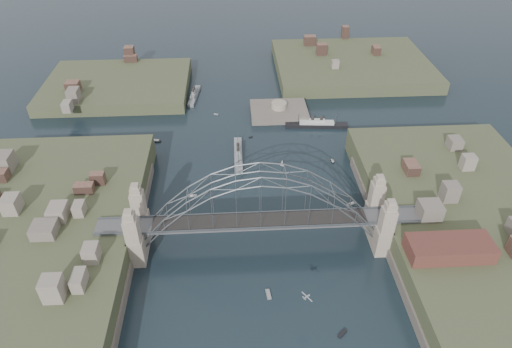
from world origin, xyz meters
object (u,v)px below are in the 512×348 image
object	(u,v)px
naval_cruiser_far	(194,95)
ocean_liner	(317,125)
naval_cruiser_near	(238,154)
bridge	(260,209)
wharf_shed	(450,248)
fort_island	(279,116)

from	to	relation	value
naval_cruiser_far	ocean_liner	bearing A→B (deg)	-29.54
naval_cruiser_near	naval_cruiser_far	world-z (taller)	naval_cruiser_near
naval_cruiser_near	bridge	bearing A→B (deg)	-83.60
naval_cruiser_far	wharf_shed	bearing A→B (deg)	-56.82
wharf_shed	ocean_liner	world-z (taller)	wharf_shed
bridge	naval_cruiser_near	distance (m)	43.75
wharf_shed	naval_cruiser_near	bearing A→B (deg)	131.03
fort_island	naval_cruiser_near	xyz separation A→B (m)	(-16.71, -28.02, 1.27)
naval_cruiser_near	fort_island	bearing A→B (deg)	59.19
naval_cruiser_near	naval_cruiser_far	xyz separation A→B (m)	(-17.27, 44.92, -0.00)
fort_island	naval_cruiser_far	size ratio (longest dim) A/B	1.23
naval_cruiser_far	bridge	bearing A→B (deg)	-75.81
ocean_liner	naval_cruiser_near	bearing A→B (deg)	-148.93
fort_island	naval_cruiser_far	distance (m)	37.97
bridge	ocean_liner	bearing A→B (deg)	67.14
bridge	wharf_shed	bearing A→B (deg)	-17.65
bridge	naval_cruiser_near	bearing A→B (deg)	96.40
fort_island	naval_cruiser_far	bearing A→B (deg)	153.56
bridge	naval_cruiser_near	xyz separation A→B (m)	(-4.71, 41.98, -11.39)
fort_island	wharf_shed	xyz separation A→B (m)	(32.00, -84.00, 10.34)
bridge	ocean_liner	xyz separation A→B (m)	(25.33, 60.08, -11.43)
fort_island	wharf_shed	bearing A→B (deg)	-69.15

